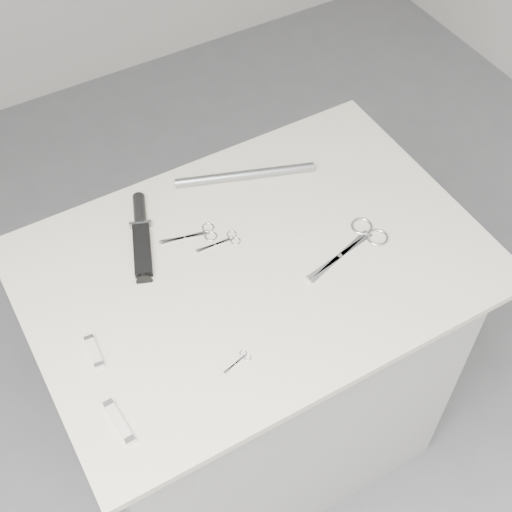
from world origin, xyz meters
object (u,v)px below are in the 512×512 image
embroidery_scissors_b (225,241)px  metal_rail (245,175)px  large_shears (359,240)px  embroidery_scissors_a (199,234)px  pocket_knife_b (94,352)px  pocket_knife_a (119,422)px  plinth (256,369)px  sheathed_knife (141,231)px  tiny_scissors (240,360)px

embroidery_scissors_b → metal_rail: size_ratio=0.30×
large_shears → embroidery_scissors_a: large_shears is taller
large_shears → pocket_knife_b: 0.62m
pocket_knife_a → metal_rail: 0.68m
plinth → sheathed_knife: bearing=132.8°
embroidery_scissors_b → tiny_scissors: same height
sheathed_knife → pocket_knife_b: 0.32m
plinth → embroidery_scissors_a: (-0.07, 0.13, 0.47)m
embroidery_scissors_a → pocket_knife_a: size_ratio=1.30×
embroidery_scissors_a → metal_rail: size_ratio=0.38×
plinth → tiny_scissors: size_ratio=13.76×
plinth → large_shears: 0.53m
large_shears → metal_rail: size_ratio=0.67×
plinth → metal_rail: (0.11, 0.24, 0.48)m
plinth → metal_rail: bearing=65.8°
plinth → embroidery_scissors_a: 0.49m
large_shears → pocket_knife_b: pocket_knife_b is taller
pocket_knife_a → embroidery_scissors_a: bearing=-48.9°
pocket_knife_a → pocket_knife_b: (0.02, 0.16, -0.00)m
plinth → embroidery_scissors_b: bearing=110.4°
large_shears → sheathed_knife: size_ratio=0.96×
large_shears → tiny_scissors: bearing=-174.3°
embroidery_scissors_b → pocket_knife_a: size_ratio=1.03×
sheathed_knife → plinth: bearing=-116.1°
pocket_knife_a → embroidery_scissors_b: bearing=-56.4°
embroidery_scissors_b → sheathed_knife: bearing=147.1°
pocket_knife_b → plinth: bearing=-79.3°
embroidery_scissors_a → sheathed_knife: sheathed_knife is taller
plinth → large_shears: (0.23, -0.07, 0.47)m
pocket_knife_a → plinth: bearing=-67.1°
large_shears → sheathed_knife: sheathed_knife is taller
embroidery_scissors_b → pocket_knife_b: bearing=-156.7°
plinth → metal_rail: metal_rail is taller
pocket_knife_b → metal_rail: metal_rail is taller
embroidery_scissors_b → pocket_knife_b: (-0.36, -0.13, 0.00)m
embroidery_scissors_a → pocket_knife_a: bearing=-121.2°
embroidery_scissors_a → pocket_knife_b: (-0.32, -0.17, 0.00)m
embroidery_scissors_a → pocket_knife_b: bearing=-137.8°
embroidery_scissors_a → pocket_knife_b: pocket_knife_b is taller
large_shears → plinth: bearing=150.3°
embroidery_scissors_b → sheathed_knife: sheathed_knife is taller
metal_rail → pocket_knife_a: bearing=-139.4°
embroidery_scissors_a → sheathed_knife: (-0.11, 0.07, 0.01)m
pocket_knife_a → metal_rail: bearing=-53.3°
tiny_scissors → metal_rail: bearing=45.2°
pocket_knife_a → tiny_scissors: bearing=-92.6°
tiny_scissors → embroidery_scissors_a: bearing=62.3°
large_shears → sheathed_knife: 0.49m
large_shears → metal_rail: metal_rail is taller
embroidery_scissors_b → tiny_scissors: bearing=-108.8°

